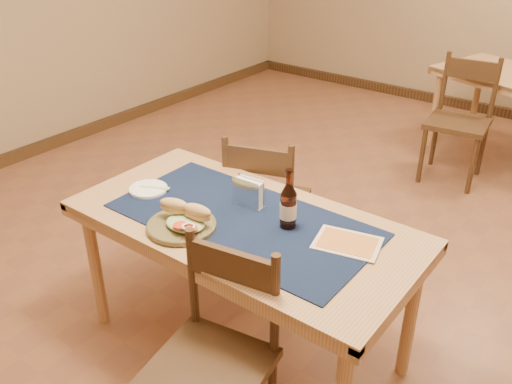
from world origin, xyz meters
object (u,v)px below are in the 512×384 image
Objects in this scene: main_table at (243,235)px; chair_main_near at (214,357)px; beer_bottle at (288,206)px; chair_main_far at (265,202)px; sandwich_plate at (183,221)px; napkin_holder at (248,193)px.

main_table is 0.60m from chair_main_near.
beer_bottle is (0.20, 0.07, 0.19)m from main_table.
chair_main_far is 0.87m from sandwich_plate.
sandwich_plate is (0.14, -0.80, 0.31)m from chair_main_far.
napkin_holder is at bearing 117.12° from chair_main_near.
sandwich_plate is at bearing -107.46° from napkin_holder.
chair_main_far is at bearing 117.26° from chair_main_near.
chair_main_far is 0.81m from beer_bottle.
chair_main_near is at bearing -35.01° from sandwich_plate.
main_table is 1.74× the size of chair_main_far.
beer_bottle is at bearing 96.55° from chair_main_near.
chair_main_far reaches higher than napkin_holder.
main_table is at bearing 117.36° from chair_main_near.
beer_bottle is (0.50, -0.51, 0.38)m from chair_main_far.
chair_main_near is at bearing -62.74° from chair_main_far.
chair_main_far is 1.23m from chair_main_near.
main_table is 0.29m from sandwich_plate.
sandwich_plate reaches higher than main_table.
beer_bottle is (-0.07, 0.58, 0.38)m from chair_main_near.
chair_main_far reaches higher than sandwich_plate.
chair_main_near is 0.60m from sandwich_plate.
napkin_holder reaches higher than main_table.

